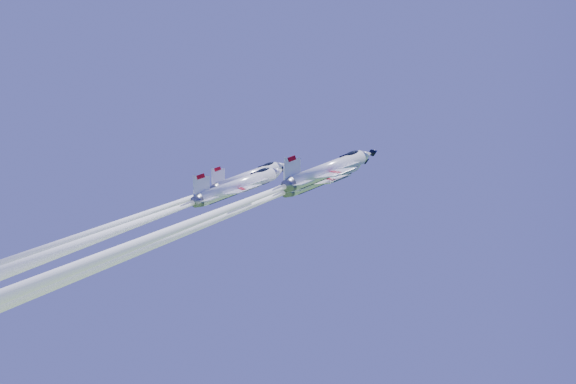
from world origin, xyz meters
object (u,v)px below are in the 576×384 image
(jet_left, at_px, (171,205))
(jet_right, at_px, (171,231))
(jet_lead, at_px, (209,222))
(jet_slot, at_px, (152,218))

(jet_left, xyz_separation_m, jet_right, (7.60, -14.98, -5.22))
(jet_lead, height_order, jet_slot, jet_lead)
(jet_left, relative_size, jet_slot, 0.98)
(jet_lead, height_order, jet_right, jet_right)
(jet_lead, bearing_deg, jet_left, -174.01)
(jet_lead, relative_size, jet_slot, 1.42)
(jet_right, height_order, jet_slot, jet_right)
(jet_lead, height_order, jet_left, jet_lead)
(jet_left, height_order, jet_slot, jet_left)
(jet_lead, bearing_deg, jet_slot, -123.46)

